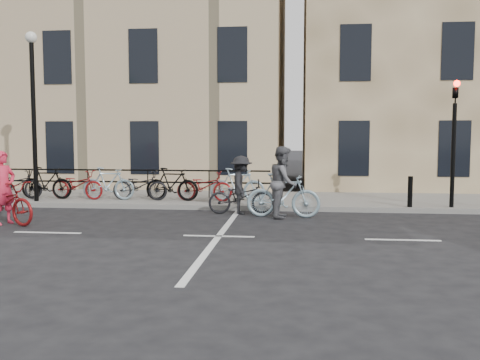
# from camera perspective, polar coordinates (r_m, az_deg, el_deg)

# --- Properties ---
(ground) EXTENTS (120.00, 120.00, 0.00)m
(ground) POSITION_cam_1_polar(r_m,az_deg,el_deg) (11.98, -2.28, -6.03)
(ground) COLOR black
(ground) RESTS_ON ground
(sidewalk) EXTENTS (46.00, 4.00, 0.15)m
(sidewalk) POSITION_cam_1_polar(r_m,az_deg,el_deg) (18.67, -11.77, -1.92)
(sidewalk) COLOR slate
(sidewalk) RESTS_ON ground
(building_east) EXTENTS (14.00, 10.00, 12.00)m
(building_east) POSITION_cam_1_polar(r_m,az_deg,el_deg) (25.97, 22.97, 13.15)
(building_east) COLOR #947D59
(building_east) RESTS_ON sidewalk
(building_west) EXTENTS (20.00, 10.00, 10.00)m
(building_west) POSITION_cam_1_polar(r_m,az_deg,el_deg) (27.02, -17.60, 10.84)
(building_west) COLOR tan
(building_west) RESTS_ON sidewalk
(traffic_light) EXTENTS (0.18, 0.30, 3.90)m
(traffic_light) POSITION_cam_1_polar(r_m,az_deg,el_deg) (16.59, 21.88, 5.20)
(traffic_light) COLOR black
(traffic_light) RESTS_ON sidewalk
(lamp_post) EXTENTS (0.36, 0.36, 5.28)m
(lamp_post) POSITION_cam_1_polar(r_m,az_deg,el_deg) (18.06, -21.21, 8.46)
(lamp_post) COLOR black
(lamp_post) RESTS_ON sidewalk
(bollard_east) EXTENTS (0.14, 0.14, 0.90)m
(bollard_east) POSITION_cam_1_polar(r_m,az_deg,el_deg) (16.30, 17.69, -1.19)
(bollard_east) COLOR black
(bollard_east) RESTS_ON sidewalk
(parked_bikes) EXTENTS (9.35, 1.23, 1.05)m
(parked_bikes) POSITION_cam_1_polar(r_m,az_deg,el_deg) (17.66, -12.35, -0.46)
(parked_bikes) COLOR black
(parked_bikes) RESTS_ON sidewalk
(cyclist_pink) EXTENTS (2.21, 1.47, 1.86)m
(cyclist_pink) POSITION_cam_1_polar(r_m,az_deg,el_deg) (14.74, -23.88, -1.85)
(cyclist_pink) COLOR maroon
(cyclist_pink) RESTS_ON ground
(cyclist_grey) EXTENTS (2.05, 0.99, 1.95)m
(cyclist_grey) POSITION_cam_1_polar(r_m,az_deg,el_deg) (14.57, 4.64, -0.95)
(cyclist_grey) COLOR #8CAAB8
(cyclist_grey) RESTS_ON ground
(cyclist_dark) EXTENTS (1.93, 1.14, 1.66)m
(cyclist_dark) POSITION_cam_1_polar(r_m,az_deg,el_deg) (15.21, 0.12, -1.18)
(cyclist_dark) COLOR black
(cyclist_dark) RESTS_ON ground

